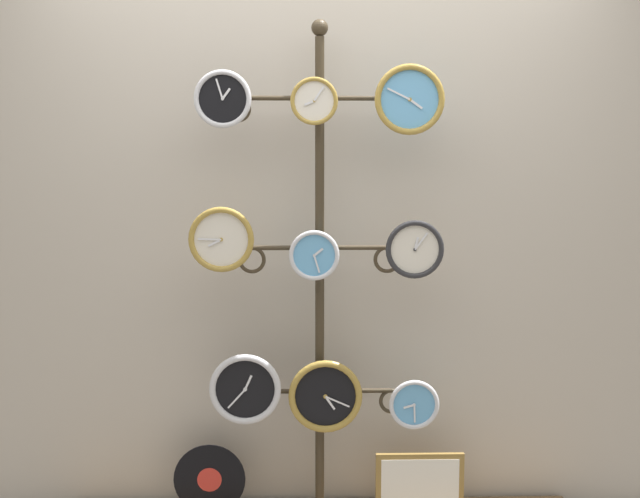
{
  "coord_description": "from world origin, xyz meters",
  "views": [
    {
      "loc": [
        -0.08,
        -2.68,
        1.54
      ],
      "look_at": [
        0.0,
        0.36,
        1.21
      ],
      "focal_mm": 42.0,
      "sensor_mm": 36.0,
      "label": 1
    }
  ],
  "objects_px": {
    "clock_middle_left": "(221,239)",
    "vinyl_record": "(210,479)",
    "display_stand": "(320,363)",
    "picture_frame": "(420,486)",
    "clock_bottom_left": "(245,389)",
    "clock_top_left": "(223,99)",
    "clock_middle_right": "(415,249)",
    "clock_bottom_right": "(414,404)",
    "clock_bottom_center": "(325,396)",
    "clock_middle_center": "(314,255)",
    "clock_top_right": "(410,100)",
    "clock_top_center": "(314,101)"
  },
  "relations": [
    {
      "from": "vinyl_record",
      "to": "clock_middle_left",
      "type": "bearing_deg",
      "value": -45.19
    },
    {
      "from": "display_stand",
      "to": "clock_middle_right",
      "type": "relative_size",
      "value": 8.93
    },
    {
      "from": "clock_middle_left",
      "to": "clock_bottom_center",
      "type": "bearing_deg",
      "value": 1.17
    },
    {
      "from": "clock_bottom_right",
      "to": "clock_bottom_center",
      "type": "bearing_deg",
      "value": 175.79
    },
    {
      "from": "clock_middle_left",
      "to": "vinyl_record",
      "type": "bearing_deg",
      "value": 134.81
    },
    {
      "from": "clock_top_right",
      "to": "clock_bottom_right",
      "type": "height_order",
      "value": "clock_top_right"
    },
    {
      "from": "clock_middle_center",
      "to": "clock_middle_right",
      "type": "relative_size",
      "value": 0.86
    },
    {
      "from": "clock_middle_center",
      "to": "clock_bottom_right",
      "type": "distance_m",
      "value": 0.74
    },
    {
      "from": "clock_middle_center",
      "to": "clock_bottom_right",
      "type": "relative_size",
      "value": 0.99
    },
    {
      "from": "clock_top_right",
      "to": "picture_frame",
      "type": "relative_size",
      "value": 0.75
    },
    {
      "from": "display_stand",
      "to": "clock_middle_center",
      "type": "distance_m",
      "value": 0.47
    },
    {
      "from": "clock_top_right",
      "to": "clock_bottom_center",
      "type": "height_order",
      "value": "clock_top_right"
    },
    {
      "from": "clock_top_left",
      "to": "clock_top_right",
      "type": "height_order",
      "value": "clock_top_right"
    },
    {
      "from": "clock_middle_center",
      "to": "clock_bottom_left",
      "type": "relative_size",
      "value": 0.7
    },
    {
      "from": "display_stand",
      "to": "picture_frame",
      "type": "bearing_deg",
      "value": -10.27
    },
    {
      "from": "clock_top_left",
      "to": "picture_frame",
      "type": "height_order",
      "value": "clock_top_left"
    },
    {
      "from": "clock_top_right",
      "to": "clock_middle_left",
      "type": "distance_m",
      "value": 0.93
    },
    {
      "from": "clock_top_right",
      "to": "picture_frame",
      "type": "bearing_deg",
      "value": 18.42
    },
    {
      "from": "clock_bottom_center",
      "to": "clock_bottom_right",
      "type": "distance_m",
      "value": 0.37
    },
    {
      "from": "vinyl_record",
      "to": "clock_top_left",
      "type": "bearing_deg",
      "value": -46.75
    },
    {
      "from": "clock_top_center",
      "to": "clock_middle_center",
      "type": "relative_size",
      "value": 0.92
    },
    {
      "from": "clock_top_right",
      "to": "clock_middle_center",
      "type": "bearing_deg",
      "value": 176.79
    },
    {
      "from": "clock_bottom_right",
      "to": "picture_frame",
      "type": "bearing_deg",
      "value": 43.96
    },
    {
      "from": "clock_middle_right",
      "to": "clock_bottom_right",
      "type": "xyz_separation_m",
      "value": [
        0.0,
        -0.03,
        -0.64
      ]
    },
    {
      "from": "clock_top_right",
      "to": "clock_middle_center",
      "type": "distance_m",
      "value": 0.73
    },
    {
      "from": "clock_middle_left",
      "to": "clock_bottom_left",
      "type": "height_order",
      "value": "clock_middle_left"
    },
    {
      "from": "clock_middle_center",
      "to": "clock_top_center",
      "type": "bearing_deg",
      "value": -88.83
    },
    {
      "from": "clock_middle_left",
      "to": "clock_middle_right",
      "type": "height_order",
      "value": "clock_middle_left"
    },
    {
      "from": "clock_bottom_right",
      "to": "picture_frame",
      "type": "xyz_separation_m",
      "value": [
        0.03,
        0.03,
        -0.37
      ]
    },
    {
      "from": "display_stand",
      "to": "clock_bottom_left",
      "type": "bearing_deg",
      "value": -158.98
    },
    {
      "from": "picture_frame",
      "to": "clock_top_center",
      "type": "bearing_deg",
      "value": -178.66
    },
    {
      "from": "clock_middle_right",
      "to": "clock_middle_center",
      "type": "bearing_deg",
      "value": 179.21
    },
    {
      "from": "vinyl_record",
      "to": "display_stand",
      "type": "bearing_deg",
      "value": 2.16
    },
    {
      "from": "clock_middle_center",
      "to": "clock_middle_right",
      "type": "bearing_deg",
      "value": -0.79
    },
    {
      "from": "clock_top_right",
      "to": "display_stand",
      "type": "bearing_deg",
      "value": 164.41
    },
    {
      "from": "clock_middle_right",
      "to": "vinyl_record",
      "type": "height_order",
      "value": "clock_middle_right"
    },
    {
      "from": "clock_top_left",
      "to": "vinyl_record",
      "type": "height_order",
      "value": "clock_top_left"
    },
    {
      "from": "display_stand",
      "to": "clock_middle_center",
      "type": "height_order",
      "value": "display_stand"
    },
    {
      "from": "clock_bottom_right",
      "to": "vinyl_record",
      "type": "relative_size",
      "value": 0.68
    },
    {
      "from": "clock_top_right",
      "to": "clock_top_center",
      "type": "bearing_deg",
      "value": 178.18
    },
    {
      "from": "clock_top_center",
      "to": "clock_bottom_center",
      "type": "bearing_deg",
      "value": 5.0
    },
    {
      "from": "clock_middle_center",
      "to": "clock_top_left",
      "type": "bearing_deg",
      "value": -174.51
    },
    {
      "from": "clock_top_right",
      "to": "clock_bottom_left",
      "type": "height_order",
      "value": "clock_top_right"
    },
    {
      "from": "clock_bottom_left",
      "to": "vinyl_record",
      "type": "distance_m",
      "value": 0.47
    },
    {
      "from": "clock_top_right",
      "to": "clock_bottom_right",
      "type": "relative_size",
      "value": 1.34
    },
    {
      "from": "clock_middle_right",
      "to": "clock_bottom_left",
      "type": "bearing_deg",
      "value": -177.11
    },
    {
      "from": "clock_top_left",
      "to": "clock_middle_right",
      "type": "xyz_separation_m",
      "value": [
        0.77,
        0.03,
        -0.6
      ]
    },
    {
      "from": "clock_middle_left",
      "to": "clock_bottom_left",
      "type": "relative_size",
      "value": 0.9
    },
    {
      "from": "clock_top_left",
      "to": "clock_middle_center",
      "type": "height_order",
      "value": "clock_top_left"
    },
    {
      "from": "clock_top_left",
      "to": "clock_bottom_right",
      "type": "xyz_separation_m",
      "value": [
        0.77,
        0.0,
        -1.24
      ]
    }
  ]
}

